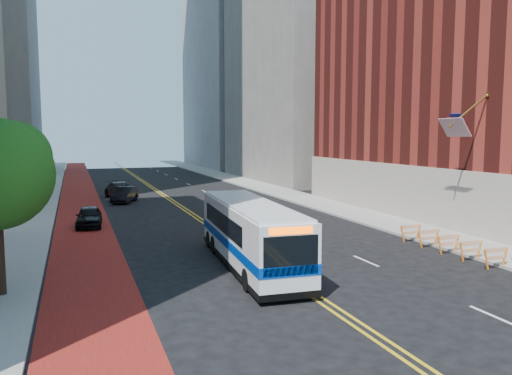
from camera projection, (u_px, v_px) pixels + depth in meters
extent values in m
plane|color=black|center=(342.00, 314.00, 17.32)|extent=(160.00, 160.00, 0.00)
cube|color=gray|center=(31.00, 209.00, 41.20)|extent=(4.00, 140.00, 0.15)
cube|color=gray|center=(295.00, 196.00, 49.42)|extent=(4.00, 140.00, 0.15)
cube|color=maroon|center=(81.00, 207.00, 42.54)|extent=(3.60, 140.00, 0.01)
cube|color=gold|center=(173.00, 203.00, 45.25)|extent=(0.14, 140.00, 0.01)
cube|color=gold|center=(177.00, 203.00, 45.38)|extent=(0.14, 140.00, 0.01)
cube|color=silver|center=(494.00, 316.00, 17.09)|extent=(0.14, 2.20, 0.01)
cube|color=silver|center=(366.00, 261.00, 24.56)|extent=(0.14, 2.20, 0.01)
cube|color=silver|center=(297.00, 231.00, 32.03)|extent=(0.14, 2.20, 0.01)
cube|color=silver|center=(255.00, 213.00, 39.49)|extent=(0.14, 2.20, 0.01)
cube|color=silver|center=(226.00, 200.00, 46.96)|extent=(0.14, 2.20, 0.01)
cube|color=silver|center=(205.00, 191.00, 54.43)|extent=(0.14, 2.20, 0.01)
cube|color=silver|center=(189.00, 184.00, 61.89)|extent=(0.14, 2.20, 0.01)
cube|color=silver|center=(176.00, 179.00, 69.36)|extent=(0.14, 2.20, 0.01)
cube|color=silver|center=(166.00, 175.00, 76.83)|extent=(0.14, 2.20, 0.01)
cube|color=silver|center=(158.00, 171.00, 84.29)|extent=(0.14, 2.20, 0.01)
cube|color=silver|center=(151.00, 168.00, 91.76)|extent=(0.14, 2.20, 0.01)
cube|color=silver|center=(145.00, 165.00, 99.23)|extent=(0.14, 2.20, 0.01)
cube|color=#9E9384|center=(437.00, 198.00, 33.12)|extent=(0.50, 36.00, 4.00)
cube|color=black|center=(512.00, 227.00, 27.65)|extent=(0.35, 2.80, 2.20)
cube|color=black|center=(428.00, 209.00, 34.18)|extent=(0.35, 2.80, 2.20)
cube|color=black|center=(371.00, 197.00, 40.72)|extent=(0.35, 2.80, 2.20)
cube|color=#A57F33|center=(489.00, 94.00, 28.69)|extent=(0.25, 0.25, 0.25)
cylinder|color=#A57F33|center=(469.00, 110.00, 28.32)|extent=(2.85, 0.12, 2.05)
cube|color=#B21419|center=(455.00, 127.00, 28.09)|extent=(0.75, 1.90, 1.05)
cube|color=navy|center=(457.00, 118.00, 28.64)|extent=(0.39, 0.85, 0.52)
cube|color=slate|center=(315.00, 32.00, 67.86)|extent=(18.00, 26.00, 40.00)
cube|color=gray|center=(249.00, 22.00, 95.40)|extent=(20.00, 28.00, 55.00)
cube|color=orange|center=(486.00, 260.00, 22.84)|extent=(0.32, 0.06, 0.99)
cube|color=orange|center=(505.00, 258.00, 23.22)|extent=(0.32, 0.06, 0.99)
cube|color=orange|center=(496.00, 250.00, 22.98)|extent=(1.25, 0.05, 0.22)
cube|color=orange|center=(496.00, 258.00, 23.02)|extent=(1.25, 0.05, 0.18)
cube|color=orange|center=(462.00, 252.00, 24.29)|extent=(0.32, 0.06, 0.99)
cube|color=orange|center=(479.00, 250.00, 24.66)|extent=(0.32, 0.06, 0.99)
cube|color=orange|center=(471.00, 243.00, 24.43)|extent=(1.25, 0.05, 0.22)
cube|color=orange|center=(471.00, 250.00, 24.47)|extent=(1.25, 0.05, 0.18)
cube|color=orange|center=(440.00, 246.00, 25.73)|extent=(0.32, 0.06, 0.99)
cube|color=orange|center=(457.00, 244.00, 26.11)|extent=(0.32, 0.06, 0.99)
cube|color=orange|center=(449.00, 237.00, 25.88)|extent=(1.25, 0.05, 0.22)
cube|color=orange|center=(448.00, 244.00, 25.92)|extent=(1.25, 0.05, 0.18)
cube|color=orange|center=(420.00, 240.00, 27.18)|extent=(0.32, 0.06, 0.99)
cube|color=orange|center=(436.00, 238.00, 27.56)|extent=(0.32, 0.06, 0.99)
cube|color=orange|center=(429.00, 232.00, 27.32)|extent=(1.25, 0.05, 0.22)
cube|color=orange|center=(428.00, 238.00, 27.36)|extent=(1.25, 0.05, 0.18)
cube|color=orange|center=(403.00, 234.00, 28.63)|extent=(0.32, 0.06, 0.99)
cube|color=orange|center=(418.00, 233.00, 29.00)|extent=(0.32, 0.06, 0.99)
cube|color=orange|center=(411.00, 227.00, 28.77)|extent=(1.25, 0.05, 0.22)
cube|color=orange|center=(410.00, 233.00, 28.81)|extent=(1.25, 0.05, 0.18)
cylinder|color=black|center=(0.00, 253.00, 18.86)|extent=(0.32, 0.32, 3.20)
sphere|color=#205011|center=(14.00, 157.00, 19.05)|extent=(2.80, 2.80, 2.80)
cube|color=silver|center=(250.00, 233.00, 23.35)|extent=(3.18, 11.19, 2.62)
cube|color=#02309D|center=(250.00, 241.00, 23.39)|extent=(3.22, 11.23, 0.41)
cube|color=black|center=(246.00, 221.00, 24.01)|extent=(2.99, 7.89, 0.87)
cube|color=black|center=(291.00, 256.00, 18.08)|extent=(2.11, 0.24, 1.47)
cube|color=black|center=(225.00, 208.00, 28.56)|extent=(1.92, 0.23, 0.92)
cube|color=#FF5905|center=(291.00, 231.00, 17.97)|extent=(1.68, 0.19, 0.28)
cube|color=silver|center=(250.00, 204.00, 23.21)|extent=(3.02, 10.63, 0.11)
cube|color=black|center=(250.00, 260.00, 23.49)|extent=(3.21, 11.22, 0.28)
cylinder|color=black|center=(248.00, 280.00, 19.80)|extent=(0.34, 0.94, 0.92)
cylinder|color=black|center=(299.00, 276.00, 20.40)|extent=(0.34, 0.94, 0.92)
cylinder|color=black|center=(215.00, 245.00, 26.13)|extent=(0.34, 0.94, 0.92)
cylinder|color=black|center=(255.00, 242.00, 26.73)|extent=(0.34, 0.94, 0.92)
cylinder|color=black|center=(210.00, 239.00, 27.40)|extent=(0.34, 0.94, 0.92)
cylinder|color=black|center=(248.00, 237.00, 28.00)|extent=(0.34, 0.94, 0.92)
imported|color=black|center=(89.00, 216.00, 33.67)|extent=(1.93, 4.15, 1.38)
imported|color=black|center=(125.00, 195.00, 45.62)|extent=(2.94, 4.50, 1.40)
imported|color=black|center=(120.00, 190.00, 48.25)|extent=(2.99, 5.71, 1.58)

